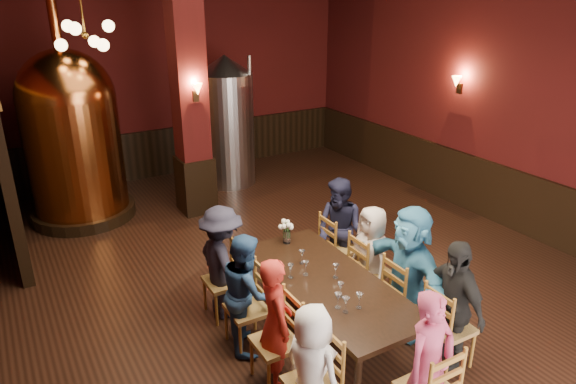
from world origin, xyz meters
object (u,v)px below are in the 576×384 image
dining_table (329,285)px  copper_kettle (72,135)px  person_2 (247,292)px  person_1 (275,322)px  person_0 (312,369)px  rose_vase (287,228)px  steel_vessel (227,121)px

dining_table → copper_kettle: size_ratio=0.59×
person_2 → person_1: bearing=-160.9°
person_2 → person_0: bearing=-160.9°
person_0 → copper_kettle: (-0.90, 5.92, 0.85)m
person_0 → copper_kettle: bearing=-5.8°
copper_kettle → person_2: bearing=-78.6°
dining_table → person_2: person_2 is taller
dining_table → person_1: 0.91m
rose_vase → person_1: bearing=-124.5°
person_0 → person_2: size_ratio=0.93×
dining_table → steel_vessel: size_ratio=0.94×
steel_vessel → rose_vase: (-1.09, -4.20, -0.33)m
person_1 → rose_vase: size_ratio=4.39×
dining_table → person_2: (-0.84, 0.34, -0.01)m
person_2 → steel_vessel: steel_vessel is taller
person_1 → copper_kettle: size_ratio=0.34×
dining_table → copper_kettle: 5.30m
dining_table → steel_vessel: (1.14, 5.20, 0.60)m
steel_vessel → rose_vase: bearing=-104.6°
person_2 → copper_kettle: 4.75m
copper_kettle → steel_vessel: size_ratio=1.58×
rose_vase → steel_vessel: bearing=75.4°
rose_vase → person_0: bearing=-114.7°
person_2 → steel_vessel: bearing=-2.2°
person_0 → steel_vessel: steel_vessel is taller
rose_vase → person_2: bearing=-143.7°
person_2 → copper_kettle: size_ratio=0.33×
person_0 → person_2: (0.02, 1.33, 0.05)m
person_0 → person_1: 0.67m
copper_kettle → rose_vase: size_ratio=12.76×
person_0 → person_2: bearing=-15.4°
dining_table → steel_vessel: 5.36m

